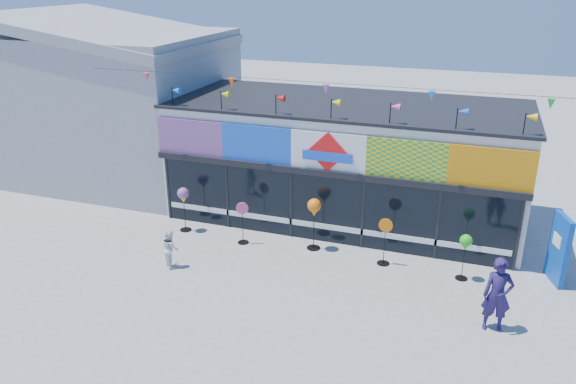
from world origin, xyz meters
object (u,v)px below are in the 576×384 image
at_px(spinner_2, 314,209).
at_px(child, 170,248).
at_px(spinner_3, 385,240).
at_px(spinner_1, 243,222).
at_px(adult_man, 497,295).
at_px(spinner_0, 183,196).
at_px(blue_sign, 559,249).
at_px(spinner_4, 466,244).

height_order(spinner_2, child, spinner_2).
xyz_separation_m(spinner_2, spinner_3, (2.30, -0.28, -0.58)).
distance_m(spinner_1, adult_man, 8.11).
xyz_separation_m(spinner_0, child, (0.83, -2.36, -0.67)).
relative_size(blue_sign, spinner_2, 1.19).
height_order(spinner_2, spinner_4, spinner_2).
height_order(spinner_2, adult_man, adult_man).
distance_m(spinner_0, spinner_2, 4.55).
xyz_separation_m(spinner_1, spinner_2, (2.29, 0.38, 0.62)).
relative_size(spinner_2, adult_man, 0.89).
distance_m(spinner_2, spinner_3, 2.39).
bearing_deg(spinner_1, child, -123.91).
distance_m(spinner_3, adult_man, 3.99).
bearing_deg(blue_sign, spinner_4, 178.92).
relative_size(spinner_0, spinner_4, 1.11).
height_order(spinner_4, child, spinner_4).
bearing_deg(spinner_2, spinner_0, -178.16).
height_order(spinner_3, child, spinner_3).
bearing_deg(adult_man, child, 171.57).
bearing_deg(child, spinner_1, -82.33).
bearing_deg(spinner_4, spinner_2, 174.81).
height_order(blue_sign, spinner_2, blue_sign).
bearing_deg(spinner_1, spinner_0, 174.17).
relative_size(blue_sign, spinner_4, 1.45).
bearing_deg(spinner_1, spinner_2, 9.32).
relative_size(spinner_0, spinner_1, 1.09).
bearing_deg(spinner_2, spinner_1, -170.68).
bearing_deg(spinner_0, blue_sign, 2.37).
distance_m(spinner_1, spinner_2, 2.40).
relative_size(spinner_0, adult_man, 0.81).
relative_size(spinner_0, spinner_2, 0.91).
xyz_separation_m(blue_sign, adult_man, (-1.62, -3.04, -0.05)).
bearing_deg(child, spinner_2, -104.51).
xyz_separation_m(blue_sign, spinner_1, (-9.39, -0.71, -0.27)).
height_order(adult_man, child, adult_man).
bearing_deg(spinner_4, adult_man, -69.05).
height_order(spinner_1, child, spinner_1).
bearing_deg(spinner_2, blue_sign, 2.71).
xyz_separation_m(spinner_2, adult_man, (5.47, -2.70, -0.40)).
height_order(blue_sign, spinner_4, blue_sign).
bearing_deg(blue_sign, adult_man, -136.02).
height_order(spinner_3, spinner_4, spinner_3).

